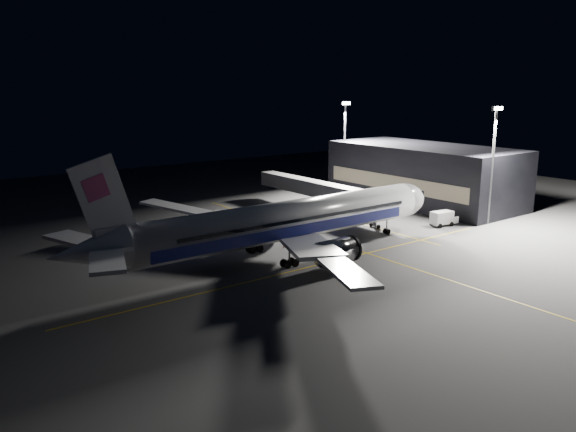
# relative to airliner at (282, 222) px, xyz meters

# --- Properties ---
(ground) EXTENTS (200.00, 200.00, 0.00)m
(ground) POSITION_rel_airliner_xyz_m (1.08, 0.00, -5.16)
(ground) COLOR #4C4C4F
(ground) RESTS_ON ground
(guide_line_main) EXTENTS (0.25, 80.00, 0.01)m
(guide_line_main) POSITION_rel_airliner_xyz_m (11.08, 0.00, -5.16)
(guide_line_main) COLOR gold
(guide_line_main) RESTS_ON ground
(guide_line_cross) EXTENTS (70.00, 0.25, 0.01)m
(guide_line_cross) POSITION_rel_airliner_xyz_m (1.08, -6.00, -5.16)
(guide_line_cross) COLOR gold
(guide_line_cross) RESTS_ON ground
(guide_line_side) EXTENTS (0.25, 40.00, 0.01)m
(guide_line_side) POSITION_rel_airliner_xyz_m (23.08, 10.00, -5.16)
(guide_line_side) COLOR gold
(guide_line_side) RESTS_ON ground
(airliner) EXTENTS (61.48, 54.22, 16.64)m
(airliner) POSITION_rel_airliner_xyz_m (0.00, 0.00, 0.00)
(airliner) COLOR silver
(airliner) RESTS_ON ground
(terminal) EXTENTS (18.12, 40.00, 12.00)m
(terminal) POSITION_rel_airliner_xyz_m (47.06, 14.00, 0.83)
(terminal) COLOR black
(terminal) RESTS_ON ground
(jet_bridge) EXTENTS (3.60, 34.40, 6.30)m
(jet_bridge) POSITION_rel_airliner_xyz_m (23.08, 18.06, -0.58)
(jet_bridge) COLOR #B2B2B7
(jet_bridge) RESTS_ON ground
(floodlight_mast_north) EXTENTS (2.40, 0.68, 20.70)m
(floodlight_mast_north) POSITION_rel_airliner_xyz_m (41.08, 31.99, 7.21)
(floodlight_mast_north) COLOR #59595E
(floodlight_mast_north) RESTS_ON ground
(floodlight_mast_south) EXTENTS (2.40, 0.67, 20.70)m
(floodlight_mast_south) POSITION_rel_airliner_xyz_m (41.08, -6.01, 7.21)
(floodlight_mast_south) COLOR #59595E
(floodlight_mast_south) RESTS_ON ground
(service_truck) EXTENTS (5.35, 2.73, 2.63)m
(service_truck) POSITION_rel_airliner_xyz_m (33.79, -2.06, -3.76)
(service_truck) COLOR silver
(service_truck) RESTS_ON ground
(baggage_tug) EXTENTS (2.45, 2.18, 1.50)m
(baggage_tug) POSITION_rel_airliner_xyz_m (-1.75, 17.52, -4.47)
(baggage_tug) COLOR black
(baggage_tug) RESTS_ON ground
(safety_cone_a) EXTENTS (0.39, 0.39, 0.58)m
(safety_cone_a) POSITION_rel_airliner_xyz_m (-5.33, 11.02, -4.87)
(safety_cone_a) COLOR #FF640A
(safety_cone_a) RESTS_ON ground
(safety_cone_b) EXTENTS (0.38, 0.38, 0.57)m
(safety_cone_b) POSITION_rel_airliner_xyz_m (-1.56, 8.68, -4.88)
(safety_cone_b) COLOR #FF640A
(safety_cone_b) RESTS_ON ground
(safety_cone_c) EXTENTS (0.36, 0.36, 0.55)m
(safety_cone_c) POSITION_rel_airliner_xyz_m (3.32, 4.00, -4.89)
(safety_cone_c) COLOR #FF640A
(safety_cone_c) RESTS_ON ground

